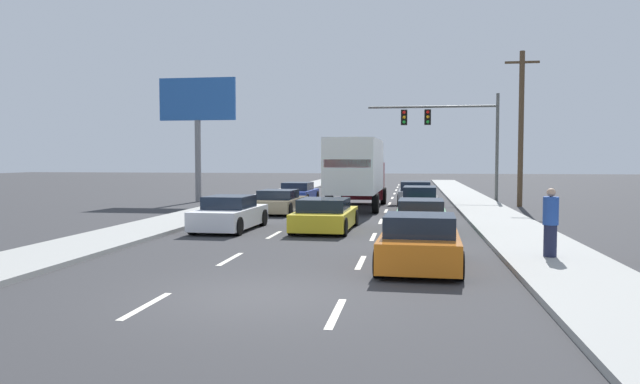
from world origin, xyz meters
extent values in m
plane|color=#333335|center=(0.00, 25.00, 0.00)|extent=(140.00, 140.00, 0.00)
cube|color=#9E9E99|center=(6.55, 20.00, 0.07)|extent=(2.61, 80.00, 0.14)
cube|color=#9E9E99|center=(-6.55, 20.00, 0.07)|extent=(2.61, 80.00, 0.14)
cube|color=silver|center=(-1.70, -0.99, 0.00)|extent=(0.14, 2.00, 0.01)
cube|color=silver|center=(-1.70, 4.01, 0.00)|extent=(0.14, 2.00, 0.01)
cube|color=silver|center=(-1.70, 9.01, 0.00)|extent=(0.14, 2.00, 0.01)
cube|color=silver|center=(-1.70, 14.01, 0.00)|extent=(0.14, 2.00, 0.01)
cube|color=silver|center=(-1.70, 19.01, 0.00)|extent=(0.14, 2.00, 0.01)
cube|color=silver|center=(-1.70, 24.01, 0.00)|extent=(0.14, 2.00, 0.01)
cube|color=silver|center=(-1.70, 29.01, 0.00)|extent=(0.14, 2.00, 0.01)
cube|color=silver|center=(-1.70, 34.01, 0.00)|extent=(0.14, 2.00, 0.01)
cube|color=silver|center=(-1.70, 39.01, 0.00)|extent=(0.14, 2.00, 0.01)
cube|color=silver|center=(-1.70, 44.01, 0.00)|extent=(0.14, 2.00, 0.01)
cube|color=silver|center=(-1.70, 49.01, 0.00)|extent=(0.14, 2.00, 0.01)
cube|color=silver|center=(1.70, -0.99, 0.00)|extent=(0.14, 2.00, 0.01)
cube|color=silver|center=(1.70, 4.01, 0.00)|extent=(0.14, 2.00, 0.01)
cube|color=silver|center=(1.70, 9.01, 0.00)|extent=(0.14, 2.00, 0.01)
cube|color=silver|center=(1.70, 14.01, 0.00)|extent=(0.14, 2.00, 0.01)
cube|color=silver|center=(1.70, 19.01, 0.00)|extent=(0.14, 2.00, 0.01)
cube|color=silver|center=(1.70, 24.01, 0.00)|extent=(0.14, 2.00, 0.01)
cube|color=silver|center=(1.70, 29.01, 0.00)|extent=(0.14, 2.00, 0.01)
cube|color=silver|center=(1.70, 34.01, 0.00)|extent=(0.14, 2.00, 0.01)
cube|color=silver|center=(1.70, 39.01, 0.00)|extent=(0.14, 2.00, 0.01)
cube|color=silver|center=(1.70, 44.01, 0.00)|extent=(0.14, 2.00, 0.01)
cube|color=silver|center=(1.70, 49.01, 0.00)|extent=(0.14, 2.00, 0.01)
cube|color=#1E389E|center=(-3.64, 23.60, 0.45)|extent=(1.85, 4.30, 0.62)
cube|color=#192333|center=(-3.64, 23.51, 0.99)|extent=(1.58, 2.09, 0.46)
cylinder|color=black|center=(-4.41, 25.20, 0.32)|extent=(0.24, 0.65, 0.64)
cylinder|color=black|center=(-2.79, 25.16, 0.32)|extent=(0.24, 0.65, 0.64)
cylinder|color=black|center=(-4.49, 22.04, 0.32)|extent=(0.24, 0.65, 0.64)
cylinder|color=black|center=(-2.87, 22.00, 0.32)|extent=(0.24, 0.65, 0.64)
cube|color=tan|center=(-3.33, 17.23, 0.42)|extent=(1.98, 4.55, 0.56)
cube|color=#192333|center=(-3.34, 16.97, 0.91)|extent=(1.69, 1.95, 0.42)
cylinder|color=black|center=(-4.15, 18.95, 0.32)|extent=(0.24, 0.65, 0.64)
cylinder|color=black|center=(-2.42, 18.90, 0.32)|extent=(0.24, 0.65, 0.64)
cylinder|color=black|center=(-4.25, 15.55, 0.32)|extent=(0.24, 0.65, 0.64)
cylinder|color=black|center=(-2.51, 15.50, 0.32)|extent=(0.24, 0.65, 0.64)
cube|color=white|center=(-3.63, 10.19, 0.47)|extent=(1.87, 4.22, 0.66)
cube|color=#192333|center=(-3.63, 10.14, 1.03)|extent=(1.59, 1.88, 0.45)
cylinder|color=black|center=(-4.39, 11.75, 0.32)|extent=(0.24, 0.65, 0.64)
cylinder|color=black|center=(-2.77, 11.70, 0.32)|extent=(0.24, 0.65, 0.64)
cylinder|color=black|center=(-4.48, 8.68, 0.32)|extent=(0.24, 0.65, 0.64)
cylinder|color=black|center=(-2.87, 8.63, 0.32)|extent=(0.24, 0.65, 0.64)
cube|color=white|center=(0.16, 19.08, 2.26)|extent=(2.47, 6.91, 2.63)
cube|color=red|center=(0.10, 15.66, 2.40)|extent=(2.11, 0.08, 0.36)
cube|color=maroon|center=(0.24, 23.53, 1.34)|extent=(2.29, 2.09, 2.08)
cylinder|color=black|center=(-0.89, 23.55, 0.48)|extent=(0.32, 0.97, 0.96)
cylinder|color=black|center=(1.36, 23.51, 0.48)|extent=(0.32, 0.97, 0.96)
cylinder|color=black|center=(-0.99, 17.72, 0.48)|extent=(0.32, 0.97, 0.96)
cylinder|color=black|center=(1.26, 17.68, 0.48)|extent=(0.32, 0.97, 0.96)
cube|color=yellow|center=(-0.15, 10.58, 0.44)|extent=(2.00, 4.32, 0.60)
cube|color=#192333|center=(-0.15, 10.28, 0.96)|extent=(1.71, 2.01, 0.44)
cylinder|color=black|center=(-0.99, 12.19, 0.32)|extent=(0.24, 0.65, 0.64)
cylinder|color=black|center=(0.78, 12.15, 0.32)|extent=(0.24, 0.65, 0.64)
cylinder|color=black|center=(-1.07, 9.01, 0.32)|extent=(0.24, 0.65, 0.64)
cylinder|color=black|center=(0.70, 8.97, 0.32)|extent=(0.24, 0.65, 0.64)
cube|color=#B7BABF|center=(3.19, 24.52, 0.46)|extent=(1.94, 4.65, 0.65)
cube|color=#192333|center=(3.18, 24.34, 1.04)|extent=(1.69, 2.31, 0.50)
cylinder|color=black|center=(2.32, 26.30, 0.32)|extent=(0.23, 0.64, 0.64)
cylinder|color=black|center=(4.09, 26.28, 0.32)|extent=(0.23, 0.64, 0.64)
cylinder|color=black|center=(2.28, 22.77, 0.32)|extent=(0.23, 0.64, 0.64)
cylinder|color=black|center=(4.05, 22.75, 0.32)|extent=(0.23, 0.64, 0.64)
cube|color=black|center=(3.35, 18.40, 0.44)|extent=(1.88, 4.68, 0.59)
cube|color=#192333|center=(3.35, 18.45, 1.00)|extent=(1.60, 2.33, 0.53)
cylinder|color=black|center=(2.59, 20.19, 0.32)|extent=(0.24, 0.65, 0.64)
cylinder|color=black|center=(4.21, 20.14, 0.32)|extent=(0.24, 0.65, 0.64)
cylinder|color=black|center=(2.49, 16.66, 0.32)|extent=(0.24, 0.65, 0.64)
cylinder|color=black|center=(4.11, 16.61, 0.32)|extent=(0.24, 0.65, 0.64)
cube|color=#196B38|center=(3.29, 10.82, 0.43)|extent=(1.85, 4.42, 0.59)
cube|color=#192333|center=(3.29, 10.59, 0.95)|extent=(1.59, 2.10, 0.44)
cylinder|color=black|center=(2.51, 12.48, 0.32)|extent=(0.23, 0.64, 0.64)
cylinder|color=black|center=(4.15, 12.44, 0.32)|extent=(0.23, 0.64, 0.64)
cylinder|color=black|center=(2.44, 9.20, 0.32)|extent=(0.23, 0.64, 0.64)
cylinder|color=black|center=(4.08, 9.16, 0.32)|extent=(0.23, 0.64, 0.64)
cube|color=orange|center=(3.15, 3.63, 0.48)|extent=(1.96, 4.12, 0.67)
cube|color=#192333|center=(3.14, 3.30, 1.06)|extent=(1.67, 1.76, 0.48)
cylinder|color=black|center=(2.34, 5.14, 0.32)|extent=(0.24, 0.65, 0.64)
cylinder|color=black|center=(4.06, 5.08, 0.32)|extent=(0.24, 0.65, 0.64)
cylinder|color=black|center=(2.25, 2.17, 0.32)|extent=(0.24, 0.65, 0.64)
cylinder|color=black|center=(3.96, 2.12, 0.32)|extent=(0.24, 0.65, 0.64)
cylinder|color=#595B56|center=(8.19, 27.60, 3.32)|extent=(0.20, 0.20, 6.65)
cylinder|color=#595B56|center=(4.19, 27.60, 5.87)|extent=(8.01, 0.14, 0.14)
cube|color=black|center=(3.92, 27.60, 5.22)|extent=(0.40, 0.56, 0.95)
sphere|color=red|center=(3.92, 27.29, 5.52)|extent=(0.20, 0.20, 0.20)
sphere|color=orange|center=(3.92, 27.29, 5.22)|extent=(0.20, 0.20, 0.20)
sphere|color=green|center=(3.92, 27.29, 4.92)|extent=(0.20, 0.20, 0.20)
cube|color=black|center=(2.45, 27.60, 5.22)|extent=(0.40, 0.56, 0.95)
sphere|color=red|center=(2.45, 27.29, 5.52)|extent=(0.20, 0.20, 0.20)
sphere|color=orange|center=(2.45, 27.29, 5.22)|extent=(0.20, 0.20, 0.20)
sphere|color=green|center=(2.45, 27.29, 4.92)|extent=(0.20, 0.20, 0.20)
cylinder|color=brown|center=(8.77, 22.82, 4.19)|extent=(0.28, 0.28, 8.38)
cube|color=brown|center=(8.77, 22.82, 7.78)|extent=(1.80, 0.12, 0.12)
cylinder|color=slate|center=(-9.82, 23.75, 2.46)|extent=(0.36, 0.36, 4.92)
cube|color=#2659A5|center=(-9.82, 23.75, 6.18)|extent=(4.72, 0.20, 2.54)
cylinder|color=#1E233F|center=(6.41, 4.79, 0.54)|extent=(0.32, 0.32, 0.81)
cylinder|color=#264CA5|center=(6.41, 4.79, 1.30)|extent=(0.38, 0.38, 0.71)
sphere|color=tan|center=(6.41, 4.79, 1.76)|extent=(0.22, 0.22, 0.22)
camera|label=1|loc=(2.94, -10.88, 2.61)|focal=33.60mm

